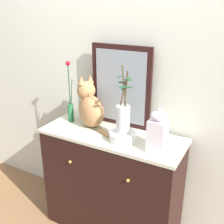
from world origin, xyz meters
name	(u,v)px	position (x,y,z in m)	size (l,w,h in m)	color
wall_back	(130,73)	(0.00, 0.29, 1.30)	(4.40, 0.08, 2.60)	silver
sideboard	(112,183)	(0.00, 0.00, 0.45)	(1.10, 0.44, 0.89)	black
mirror_leaning	(121,87)	(-0.03, 0.19, 1.21)	(0.50, 0.03, 0.64)	black
cat_sitting	(90,106)	(-0.23, 0.06, 1.06)	(0.45, 0.30, 0.40)	#AF7B4C
vase_slim_green	(70,106)	(-0.42, 0.05, 1.02)	(0.06, 0.05, 0.50)	#266E40
bowl_porcelain	(123,137)	(0.12, -0.05, 0.93)	(0.19, 0.19, 0.06)	white
vase_glass_clear	(123,117)	(0.12, -0.05, 1.08)	(0.16, 0.17, 0.49)	silver
jar_lidded_porcelain	(158,132)	(0.38, -0.07, 1.03)	(0.11, 0.11, 0.31)	white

